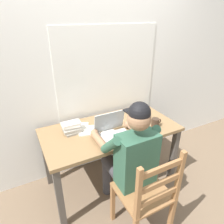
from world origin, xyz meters
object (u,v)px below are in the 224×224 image
(wooden_chair, at_px, (146,196))
(computer_mouse, at_px, (135,131))
(laptop, at_px, (113,131))
(desk, at_px, (111,136))
(coffee_mug_white, at_px, (135,108))
(coffee_mug_dark, at_px, (155,122))
(seated_person, at_px, (130,155))
(book_stack_main, at_px, (72,128))

(wooden_chair, xyz_separation_m, computer_mouse, (0.22, 0.53, 0.29))
(laptop, bearing_deg, computer_mouse, -11.78)
(desk, xyz_separation_m, coffee_mug_white, (0.47, 0.24, 0.14))
(computer_mouse, distance_m, coffee_mug_white, 0.51)
(coffee_mug_dark, bearing_deg, desk, 157.96)
(coffee_mug_white, bearing_deg, laptop, -143.57)
(desk, xyz_separation_m, laptop, (-0.04, -0.14, 0.15))
(seated_person, bearing_deg, book_stack_main, 123.15)
(desk, relative_size, computer_mouse, 14.39)
(book_stack_main, bearing_deg, computer_mouse, -27.86)
(wooden_chair, bearing_deg, coffee_mug_white, 62.51)
(book_stack_main, bearing_deg, seated_person, -56.85)
(coffee_mug_dark, bearing_deg, seated_person, -152.57)
(book_stack_main, bearing_deg, coffee_mug_dark, -19.65)
(laptop, bearing_deg, book_stack_main, 143.44)
(computer_mouse, xyz_separation_m, coffee_mug_dark, (0.26, 0.00, 0.03))
(seated_person, relative_size, book_stack_main, 6.63)
(seated_person, bearing_deg, laptop, 92.67)
(seated_person, distance_m, coffee_mug_white, 0.84)
(seated_person, xyz_separation_m, coffee_mug_white, (0.49, 0.67, 0.09))
(seated_person, distance_m, wooden_chair, 0.36)
(laptop, height_order, coffee_mug_white, laptop)
(computer_mouse, height_order, coffee_mug_white, coffee_mug_white)
(desk, bearing_deg, seated_person, -93.76)
(desk, height_order, laptop, laptop)
(coffee_mug_dark, height_order, book_stack_main, book_stack_main)
(wooden_chair, bearing_deg, book_stack_main, 113.36)
(wooden_chair, relative_size, coffee_mug_dark, 7.93)
(coffee_mug_dark, bearing_deg, book_stack_main, 160.35)
(desk, bearing_deg, book_stack_main, 163.24)
(seated_person, height_order, wooden_chair, seated_person)
(coffee_mug_white, bearing_deg, wooden_chair, -117.49)
(coffee_mug_white, xyz_separation_m, book_stack_main, (-0.85, -0.12, 0.01))
(laptop, distance_m, coffee_mug_dark, 0.50)
(desk, relative_size, book_stack_main, 7.57)
(seated_person, xyz_separation_m, computer_mouse, (0.22, 0.25, 0.06))
(seated_person, bearing_deg, wooden_chair, -90.00)
(desk, bearing_deg, wooden_chair, -92.28)
(desk, distance_m, book_stack_main, 0.43)
(seated_person, distance_m, laptop, 0.31)
(desk, relative_size, seated_person, 1.14)
(wooden_chair, relative_size, coffee_mug_white, 7.79)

